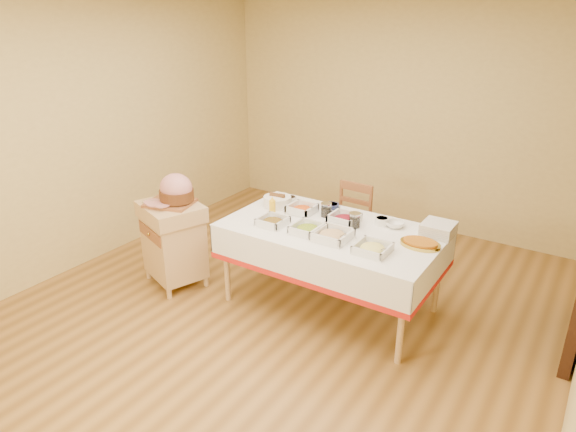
% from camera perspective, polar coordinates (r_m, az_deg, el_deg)
% --- Properties ---
extents(room_shell, '(5.00, 5.00, 5.00)m').
position_cam_1_polar(room_shell, '(4.06, -0.65, 5.18)').
color(room_shell, olive).
rests_on(room_shell, ground).
extents(dining_table, '(1.82, 1.02, 0.76)m').
position_cam_1_polar(dining_table, '(4.41, 4.82, -3.24)').
color(dining_table, tan).
rests_on(dining_table, ground).
extents(butcher_cart, '(0.70, 0.65, 0.81)m').
position_cam_1_polar(butcher_cart, '(4.96, -12.61, -2.49)').
color(butcher_cart, tan).
rests_on(butcher_cart, ground).
extents(dining_chair, '(0.41, 0.39, 0.87)m').
position_cam_1_polar(dining_chair, '(5.17, 6.70, -1.17)').
color(dining_chair, brown).
rests_on(dining_chair, ground).
extents(ham_on_board, '(0.44, 0.42, 0.29)m').
position_cam_1_polar(ham_on_board, '(4.77, -12.41, 2.68)').
color(ham_on_board, brown).
rests_on(ham_on_board, butcher_cart).
extents(serving_dish_a, '(0.23, 0.23, 0.10)m').
position_cam_1_polar(serving_dish_a, '(4.37, -1.72, -0.60)').
color(serving_dish_a, silver).
rests_on(serving_dish_a, dining_table).
extents(serving_dish_b, '(0.25, 0.25, 0.10)m').
position_cam_1_polar(serving_dish_b, '(4.23, 2.21, -1.44)').
color(serving_dish_b, silver).
rests_on(serving_dish_b, dining_table).
extents(serving_dish_c, '(0.28, 0.28, 0.11)m').
position_cam_1_polar(serving_dish_c, '(4.12, 4.93, -2.12)').
color(serving_dish_c, silver).
rests_on(serving_dish_c, dining_table).
extents(serving_dish_d, '(0.25, 0.25, 0.10)m').
position_cam_1_polar(serving_dish_d, '(3.95, 9.37, -3.56)').
color(serving_dish_d, silver).
rests_on(serving_dish_d, dining_table).
extents(serving_dish_e, '(0.24, 0.23, 0.11)m').
position_cam_1_polar(serving_dish_e, '(4.63, 1.56, 0.79)').
color(serving_dish_e, silver).
rests_on(serving_dish_e, dining_table).
extents(serving_dish_f, '(0.25, 0.24, 0.11)m').
position_cam_1_polar(serving_dish_f, '(4.45, 6.27, -0.29)').
color(serving_dish_f, silver).
rests_on(serving_dish_f, dining_table).
extents(small_bowl_left, '(0.12, 0.12, 0.05)m').
position_cam_1_polar(small_bowl_left, '(4.88, 0.30, 1.89)').
color(small_bowl_left, silver).
rests_on(small_bowl_left, dining_table).
extents(small_bowl_mid, '(0.14, 0.14, 0.06)m').
position_cam_1_polar(small_bowl_mid, '(4.71, 4.86, 1.07)').
color(small_bowl_mid, navy).
rests_on(small_bowl_mid, dining_table).
extents(small_bowl_right, '(0.12, 0.12, 0.06)m').
position_cam_1_polar(small_bowl_right, '(4.45, 10.39, -0.52)').
color(small_bowl_right, silver).
rests_on(small_bowl_right, dining_table).
extents(bowl_white_imported, '(0.21, 0.21, 0.04)m').
position_cam_1_polar(bowl_white_imported, '(4.66, 5.70, 0.59)').
color(bowl_white_imported, silver).
rests_on(bowl_white_imported, dining_table).
extents(bowl_small_imported, '(0.20, 0.20, 0.05)m').
position_cam_1_polar(bowl_small_imported, '(4.42, 11.82, -0.92)').
color(bowl_small_imported, silver).
rests_on(bowl_small_imported, dining_table).
extents(preserve_jar_left, '(0.10, 0.10, 0.13)m').
position_cam_1_polar(preserve_jar_left, '(4.55, 4.25, 0.63)').
color(preserve_jar_left, silver).
rests_on(preserve_jar_left, dining_table).
extents(preserve_jar_right, '(0.10, 0.10, 0.13)m').
position_cam_1_polar(preserve_jar_right, '(4.36, 7.42, -0.52)').
color(preserve_jar_right, silver).
rests_on(preserve_jar_right, dining_table).
extents(mustard_bottle, '(0.06, 0.06, 0.18)m').
position_cam_1_polar(mustard_bottle, '(4.55, -1.75, 1.00)').
color(mustard_bottle, yellow).
rests_on(mustard_bottle, dining_table).
extents(bread_basket, '(0.26, 0.26, 0.11)m').
position_cam_1_polar(bread_basket, '(4.78, -1.20, 1.67)').
color(bread_basket, white).
rests_on(bread_basket, dining_table).
extents(plate_stack, '(0.25, 0.25, 0.11)m').
position_cam_1_polar(plate_stack, '(4.35, 16.36, -1.41)').
color(plate_stack, silver).
rests_on(plate_stack, dining_table).
extents(brass_platter, '(0.32, 0.23, 0.04)m').
position_cam_1_polar(brass_platter, '(4.13, 14.48, -2.98)').
color(brass_platter, gold).
rests_on(brass_platter, dining_table).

